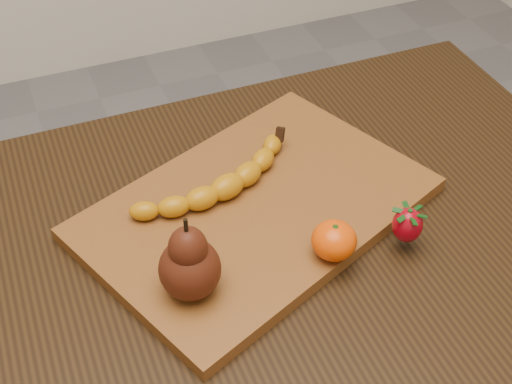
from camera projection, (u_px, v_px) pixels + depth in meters
name	position (u px, v px, depth m)	size (l,w,h in m)	color
table	(271.00, 289.00, 1.00)	(1.00, 0.70, 0.76)	black
cutting_board	(256.00, 208.00, 0.96)	(0.45, 0.30, 0.02)	brown
banana	(227.00, 187.00, 0.96)	(0.22, 0.06, 0.03)	#C48009
pear	(189.00, 257.00, 0.81)	(0.07, 0.07, 0.11)	#471A0B
mandarin	(334.00, 240.00, 0.87)	(0.06, 0.06, 0.05)	#F64B02
strawberry	(408.00, 224.00, 0.89)	(0.04, 0.04, 0.05)	#9C0412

